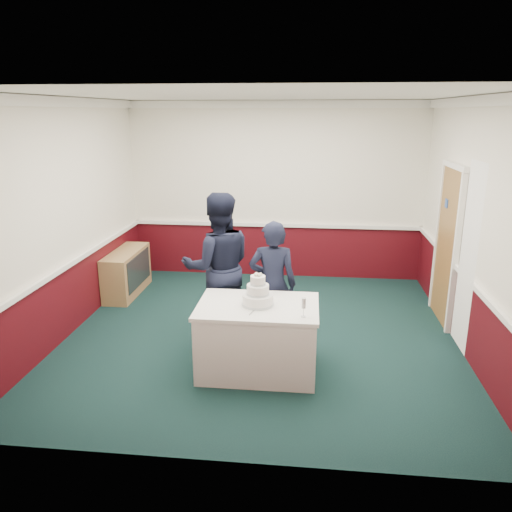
# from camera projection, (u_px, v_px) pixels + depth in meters

# --- Properties ---
(ground) EXTENTS (5.00, 5.00, 0.00)m
(ground) POSITION_uv_depth(u_px,v_px,m) (261.00, 334.00, 6.56)
(ground) COLOR #132F2C
(ground) RESTS_ON ground
(room_shell) EXTENTS (5.00, 5.00, 3.00)m
(room_shell) POSITION_uv_depth(u_px,v_px,m) (272.00, 178.00, 6.58)
(room_shell) COLOR white
(room_shell) RESTS_ON ground
(sideboard) EXTENTS (0.41, 1.20, 0.70)m
(sideboard) POSITION_uv_depth(u_px,v_px,m) (127.00, 272.00, 7.94)
(sideboard) COLOR #9B7E4B
(sideboard) RESTS_ON ground
(cake_table) EXTENTS (1.32, 0.92, 0.79)m
(cake_table) POSITION_uv_depth(u_px,v_px,m) (258.00, 337.00, 5.55)
(cake_table) COLOR white
(cake_table) RESTS_ON ground
(wedding_cake) EXTENTS (0.35, 0.35, 0.36)m
(wedding_cake) POSITION_uv_depth(u_px,v_px,m) (258.00, 295.00, 5.41)
(wedding_cake) COLOR white
(wedding_cake) RESTS_ON cake_table
(cake_knife) EXTENTS (0.07, 0.22, 0.00)m
(cake_knife) POSITION_uv_depth(u_px,v_px,m) (253.00, 311.00, 5.25)
(cake_knife) COLOR silver
(cake_knife) RESTS_ON cake_table
(champagne_flute) EXTENTS (0.05, 0.05, 0.21)m
(champagne_flute) POSITION_uv_depth(u_px,v_px,m) (304.00, 304.00, 5.08)
(champagne_flute) COLOR silver
(champagne_flute) RESTS_ON cake_table
(person_man) EXTENTS (1.08, 0.94, 1.88)m
(person_man) POSITION_uv_depth(u_px,v_px,m) (218.00, 267.00, 6.26)
(person_man) COLOR black
(person_man) RESTS_ON ground
(person_woman) EXTENTS (0.59, 0.40, 1.59)m
(person_woman) POSITION_uv_depth(u_px,v_px,m) (273.00, 285.00, 6.04)
(person_woman) COLOR black
(person_woman) RESTS_ON ground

